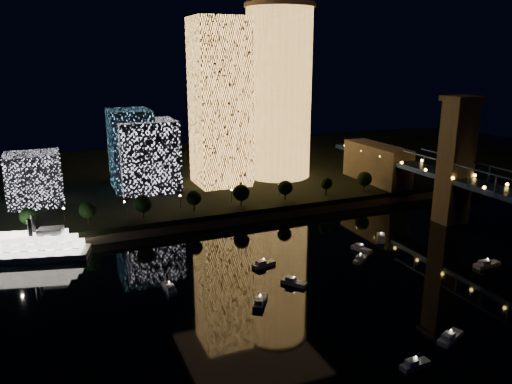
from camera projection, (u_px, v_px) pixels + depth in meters
ground at (396, 309)px, 131.99m from camera, size 520.00×520.00×0.00m
far_bank at (211, 172)px, 273.49m from camera, size 420.00×160.00×5.00m
seawall at (269, 215)px, 204.45m from camera, size 420.00×6.00×3.00m
tower_cylindrical at (279, 93)px, 244.98m from camera, size 34.00×34.00×83.31m
tower_rectangular at (220, 103)px, 230.65m from camera, size 23.97×23.97×76.28m
midrise_blocks at (89, 162)px, 214.76m from camera, size 98.38×37.24×36.21m
riverboat at (9, 249)px, 162.64m from camera, size 49.85×21.17×14.75m
motorboats at (343, 284)px, 144.58m from camera, size 104.50×72.46×2.78m
esplanade_trees at (205, 197)px, 197.86m from camera, size 166.01×6.87×8.93m
street_lamps at (180, 199)px, 200.43m from camera, size 132.70×0.70×5.65m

